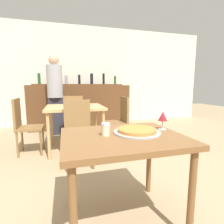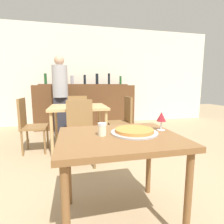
{
  "view_description": "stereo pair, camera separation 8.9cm",
  "coord_description": "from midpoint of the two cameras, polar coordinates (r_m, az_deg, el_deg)",
  "views": [
    {
      "loc": [
        -0.43,
        -1.24,
        1.12
      ],
      "look_at": [
        0.07,
        0.55,
        0.84
      ],
      "focal_mm": 28.0,
      "sensor_mm": 36.0,
      "label": 1
    },
    {
      "loc": [
        -0.34,
        -1.27,
        1.12
      ],
      "look_at": [
        0.07,
        0.55,
        0.84
      ],
      "focal_mm": 28.0,
      "sensor_mm": 36.0,
      "label": 2
    }
  ],
  "objects": [
    {
      "name": "ground_plane",
      "position": [
        1.72,
        3.94,
        -31.86
      ],
      "size": [
        16.0,
        16.0,
        0.0
      ],
      "primitive_type": "plane",
      "color": "tan"
    },
    {
      "name": "wall_back",
      "position": [
        5.28,
        -8.71,
        11.52
      ],
      "size": [
        8.0,
        0.05,
        2.8
      ],
      "color": "silver",
      "rests_on": "ground_plane"
    },
    {
      "name": "dining_table_near",
      "position": [
        1.4,
        4.21,
        -11.3
      ],
      "size": [
        0.93,
        0.75,
        0.74
      ],
      "color": "brown",
      "rests_on": "ground_plane"
    },
    {
      "name": "dining_table_far",
      "position": [
        3.11,
        -10.09,
        0.33
      ],
      "size": [
        0.96,
        0.87,
        0.77
      ],
      "color": "tan",
      "rests_on": "ground_plane"
    },
    {
      "name": "bar_counter",
      "position": [
        4.8,
        -8.05,
        1.88
      ],
      "size": [
        2.6,
        0.56,
        1.13
      ],
      "color": "brown",
      "rests_on": "ground_plane"
    },
    {
      "name": "bar_back_shelf",
      "position": [
        4.91,
        -8.62,
        9.43
      ],
      "size": [
        2.39,
        0.24,
        0.33
      ],
      "color": "brown",
      "rests_on": "bar_counter"
    },
    {
      "name": "chair_far_side_front",
      "position": [
        2.55,
        -9.34,
        -5.11
      ],
      "size": [
        0.4,
        0.4,
        0.92
      ],
      "color": "olive",
      "rests_on": "ground_plane"
    },
    {
      "name": "chair_far_side_back",
      "position": [
        3.73,
        -10.47,
        -0.84
      ],
      "size": [
        0.4,
        0.4,
        0.92
      ],
      "rotation": [
        0.0,
        0.0,
        3.14
      ],
      "color": "olive",
      "rests_on": "ground_plane"
    },
    {
      "name": "chair_far_side_left",
      "position": [
        3.21,
        -24.74,
        -3.0
      ],
      "size": [
        0.4,
        0.4,
        0.92
      ],
      "rotation": [
        0.0,
        0.0,
        1.57
      ],
      "color": "olive",
      "rests_on": "ground_plane"
    },
    {
      "name": "chair_far_side_right",
      "position": [
        3.28,
        4.38,
        -2.0
      ],
      "size": [
        0.4,
        0.4,
        0.92
      ],
      "rotation": [
        0.0,
        0.0,
        -1.57
      ],
      "color": "olive",
      "rests_on": "ground_plane"
    },
    {
      "name": "pizza_tray",
      "position": [
        1.43,
        9.08,
        -6.24
      ],
      "size": [
        0.38,
        0.38,
        0.04
      ],
      "color": "#A3A3A8",
      "rests_on": "dining_table_near"
    },
    {
      "name": "cheese_shaker",
      "position": [
        1.34,
        -1.32,
        -5.63
      ],
      "size": [
        0.07,
        0.07,
        0.1
      ],
      "color": "beige",
      "rests_on": "dining_table_near"
    },
    {
      "name": "person_standing",
      "position": [
        4.18,
        -15.9,
        6.31
      ],
      "size": [
        0.34,
        0.34,
        1.79
      ],
      "color": "#2D2D38",
      "rests_on": "ground_plane"
    },
    {
      "name": "wine_glass",
      "position": [
        1.57,
        17.4,
        -1.63
      ],
      "size": [
        0.08,
        0.08,
        0.16
      ],
      "color": "silver",
      "rests_on": "dining_table_near"
    }
  ]
}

